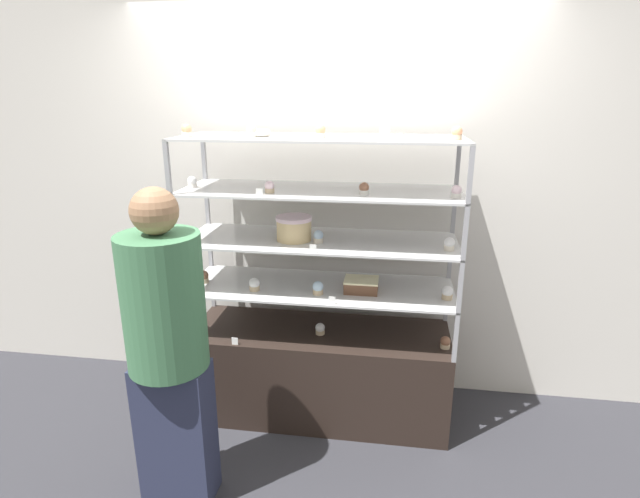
{
  "coord_description": "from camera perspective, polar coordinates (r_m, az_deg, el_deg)",
  "views": [
    {
      "loc": [
        0.41,
        -2.75,
        1.97
      ],
      "look_at": [
        0.0,
        0.0,
        1.1
      ],
      "focal_mm": 28.0,
      "sensor_mm": 36.0,
      "label": 1
    }
  ],
  "objects": [
    {
      "name": "cupcake_6",
      "position": [
        2.89,
        14.35,
        -4.87
      ],
      "size": [
        0.06,
        0.06,
        0.08
      ],
      "color": "#CCB28C",
      "rests_on": "display_riser_lower"
    },
    {
      "name": "cupcake_3",
      "position": [
        3.12,
        -13.17,
        -3.11
      ],
      "size": [
        0.06,
        0.06,
        0.08
      ],
      "color": "#CCB28C",
      "rests_on": "display_riser_lower"
    },
    {
      "name": "price_tag_0",
      "position": [
        2.98,
        -9.71,
        -10.35
      ],
      "size": [
        0.04,
        0.0,
        0.04
      ],
      "color": "white",
      "rests_on": "display_base"
    },
    {
      "name": "donut_glazed",
      "position": [
        2.84,
        -6.91,
        13.06
      ],
      "size": [
        0.12,
        0.12,
        0.04
      ],
      "color": "#EFE5CC",
      "rests_on": "display_riser_top"
    },
    {
      "name": "display_base",
      "position": [
        3.25,
        0.0,
        -13.8
      ],
      "size": [
        1.57,
        0.55,
        0.57
      ],
      "color": "black",
      "rests_on": "ground_plane"
    },
    {
      "name": "cupcake_9",
      "position": [
        2.77,
        14.57,
        0.54
      ],
      "size": [
        0.06,
        0.06,
        0.07
      ],
      "color": "beige",
      "rests_on": "display_riser_middle"
    },
    {
      "name": "back_wall",
      "position": [
        3.26,
        1.09,
        5.55
      ],
      "size": [
        8.0,
        0.05,
        2.6
      ],
      "color": "silver",
      "rests_on": "ground_plane"
    },
    {
      "name": "ground_plane",
      "position": [
        3.41,
        0.0,
        -17.93
      ],
      "size": [
        20.0,
        20.0,
        0.0
      ],
      "primitive_type": "plane",
      "color": "#2D2D33"
    },
    {
      "name": "display_riser_top",
      "position": [
        2.79,
        0.0,
        12.41
      ],
      "size": [
        1.57,
        0.55,
        0.29
      ],
      "color": "#99999E",
      "rests_on": "display_riser_upper"
    },
    {
      "name": "cupcake_13",
      "position": [
        2.7,
        15.33,
        6.34
      ],
      "size": [
        0.05,
        0.05,
        0.07
      ],
      "color": "white",
      "rests_on": "display_riser_upper"
    },
    {
      "name": "cupcake_2",
      "position": [
        2.99,
        14.13,
        -10.32
      ],
      "size": [
        0.06,
        0.06,
        0.07
      ],
      "color": "#CCB28C",
      "rests_on": "display_base"
    },
    {
      "name": "cupcake_10",
      "position": [
        2.98,
        -14.4,
        7.41
      ],
      "size": [
        0.05,
        0.05,
        0.07
      ],
      "color": "white",
      "rests_on": "display_riser_upper"
    },
    {
      "name": "price_tag_4",
      "position": [
        2.5,
        9.04,
        12.47
      ],
      "size": [
        0.04,
        0.0,
        0.04
      ],
      "color": "white",
      "rests_on": "display_riser_top"
    },
    {
      "name": "price_tag_2",
      "position": [
        2.65,
        -0.79,
        0.04
      ],
      "size": [
        0.04,
        0.0,
        0.04
      ],
      "color": "white",
      "rests_on": "display_riser_middle"
    },
    {
      "name": "cupcake_0",
      "position": [
        3.19,
        -13.4,
        -8.38
      ],
      "size": [
        0.06,
        0.06,
        0.07
      ],
      "color": "beige",
      "rests_on": "display_base"
    },
    {
      "name": "display_riser_upper",
      "position": [
        2.83,
        0.0,
        6.51
      ],
      "size": [
        1.57,
        0.55,
        0.29
      ],
      "color": "#99999E",
      "rests_on": "display_riser_middle"
    },
    {
      "name": "price_tag_1",
      "position": [
        2.74,
        1.39,
        -5.9
      ],
      "size": [
        0.04,
        0.0,
        0.04
      ],
      "color": "white",
      "rests_on": "display_riser_lower"
    },
    {
      "name": "cupcake_1",
      "position": [
        3.05,
        0.01,
        -9.12
      ],
      "size": [
        0.06,
        0.06,
        0.07
      ],
      "color": "#CCB28C",
      "rests_on": "display_base"
    },
    {
      "name": "cupcake_11",
      "position": [
        2.75,
        -5.79,
        7.05
      ],
      "size": [
        0.05,
        0.05,
        0.07
      ],
      "color": "#CCB28C",
      "rests_on": "display_riser_upper"
    },
    {
      "name": "layer_cake_centerpiece",
      "position": [
        2.87,
        -3.0,
        2.4
      ],
      "size": [
        0.21,
        0.21,
        0.14
      ],
      "color": "#DBBC84",
      "rests_on": "display_riser_middle"
    },
    {
      "name": "cupcake_4",
      "position": [
        2.94,
        -7.51,
        -4.05
      ],
      "size": [
        0.06,
        0.06,
        0.08
      ],
      "color": "#CCB28C",
      "rests_on": "display_riser_lower"
    },
    {
      "name": "price_tag_3",
      "position": [
        2.64,
        -6.94,
        6.38
      ],
      "size": [
        0.04,
        0.0,
        0.04
      ],
      "color": "white",
      "rests_on": "display_riser_upper"
    },
    {
      "name": "display_riser_middle",
      "position": [
        2.9,
        0.0,
        0.83
      ],
      "size": [
        1.57,
        0.55,
        0.29
      ],
      "color": "#99999E",
      "rests_on": "display_riser_lower"
    },
    {
      "name": "cupcake_7",
      "position": [
        2.96,
        -14.43,
        1.59
      ],
      "size": [
        0.06,
        0.06,
        0.07
      ],
      "color": "white",
      "rests_on": "display_riser_middle"
    },
    {
      "name": "customer_figure",
      "position": [
        2.47,
        -17.0,
        -10.36
      ],
      "size": [
        0.37,
        0.37,
        1.59
      ],
      "color": "#282D47",
      "rests_on": "ground_plane"
    },
    {
      "name": "cupcake_16",
      "position": [
        2.72,
        0.05,
        13.28
      ],
      "size": [
        0.06,
        0.06,
        0.07
      ],
      "color": "beige",
      "rests_on": "display_riser_top"
    },
    {
      "name": "cupcake_15",
      "position": [
        2.8,
        -7.87,
        13.25
      ],
      "size": [
        0.06,
        0.06,
        0.07
      ],
      "color": "white",
      "rests_on": "display_riser_top"
    },
    {
      "name": "cupcake_12",
      "position": [
        2.7,
        5.06,
        6.89
      ],
      "size": [
        0.05,
        0.05,
        0.07
      ],
      "color": "white",
      "rests_on": "display_riser_upper"
    },
    {
      "name": "cupcake_5",
      "position": [
        2.87,
        -0.24,
        -4.49
      ],
      "size": [
        0.06,
        0.06,
        0.08
      ],
      "color": "#CCB28C",
      "rests_on": "display_riser_lower"
    },
    {
      "name": "sheet_cake_frosted",
      "position": [
        2.92,
        4.74,
        -4.13
      ],
      "size": [
        0.2,
        0.16,
        0.07
      ],
      "color": "brown",
      "rests_on": "display_riser_lower"
    },
    {
      "name": "cupcake_17",
      "position": [
        2.72,
        7.43,
        13.14
      ],
      "size": [
        0.06,
        0.06,
        0.07
      ],
      "color": "white",
      "rests_on": "display_riser_top"
    },
    {
      "name": "cupcake_8",
      "position": [
        2.82,
        -0.13,
        1.41
      ],
      "size": [
        0.06,
        0.06,
        0.07
      ],
      "color": "beige",
      "rests_on": "display_riser_middle"
    },
    {
      "name": "cupcake_18",
      "position": [
        2.69,
        15.37,
        12.64
      ],
      "size": [
        0.06,
        0.06,
        0.07
      ],
      "color": "#CCB28C",
      "rests_on": "display_riser_top"
    },
    {
      "name": "cupcake_14",
      "position": [
        2.87,
        -14.98,
        12.94
      ],
      "size": [
        0.06,
        0.06,
        0.07
      ],
      "color": "beige",
      "rests_on": "display_riser_top"
    },
    {
      "name": "display_riser_lower",
      "position": [
        3.0,
        0.0,
        -4.54
      ],
      "size": [
        1.57,
        0.55,
        0.29
      ],
      "color": "#99999E",
      "rests_on": "display_base"
    }
  ]
}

